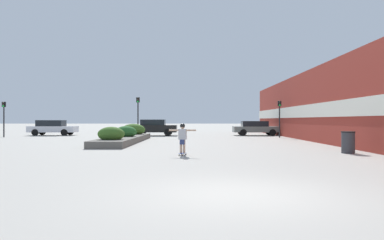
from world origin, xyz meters
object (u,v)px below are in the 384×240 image
Objects in this scene: skateboard at (183,154)px; car_center_left at (155,127)px; car_rightmost at (256,128)px; trash_bin at (348,142)px; traffic_light_left at (138,110)px; traffic_light_right at (280,112)px; car_leftmost at (371,127)px; skateboarder at (183,135)px; traffic_light_far_left at (4,113)px; car_center_right at (52,127)px.

skateboard is 0.14× the size of car_center_left.
skateboard is 0.13× the size of car_rightmost.
traffic_light_left is at bearing 126.78° from trash_bin.
trash_bin is at bearing 2.79° from car_rightmost.
car_leftmost is at bearing 23.96° from traffic_light_right.
skateboarder is at bearing 139.33° from car_leftmost.
traffic_light_right is 23.94m from traffic_light_far_left.
car_center_right is (-13.42, 20.62, 0.71)m from skateboard.
trash_bin is 21.83m from car_center_left.
traffic_light_left is (8.93, -3.56, 1.61)m from car_center_right.
skateboard is 27.21m from car_leftmost.
car_rightmost is (19.93, 0.10, -0.03)m from car_center_right.
car_rightmost is at bearing 86.42° from skateboarder.
traffic_light_far_left reaches higher than car_center_left.
skateboard is 0.14× the size of car_leftmost.
traffic_light_left is (-11.96, 15.99, 1.89)m from trash_bin.
car_leftmost is at bearing 63.19° from skateboarder.
traffic_light_left is at bearing 68.25° from car_center_right.
car_center_left is 13.32m from traffic_light_far_left.
car_leftmost reaches higher than trash_bin.
traffic_light_left reaches higher than skateboarder.
car_rightmost is at bearing 10.40° from traffic_light_far_left.
traffic_light_right is at bearing 71.16° from car_center_left.
traffic_light_right is (-9.92, -4.41, 1.35)m from car_leftmost.
car_leftmost is at bearing 63.19° from skateboard.
traffic_light_left reaches higher than trash_bin.
skateboard is 0.17× the size of traffic_light_left.
car_center_right is at bearing 56.25° from traffic_light_far_left.
car_leftmost is (10.26, 19.57, 0.33)m from trash_bin.
car_leftmost is 10.94m from traffic_light_right.
skateboarder reaches higher than trash_bin.
trash_bin is 0.22× the size of car_leftmost.
traffic_light_left is at bearing 99.15° from car_leftmost.
car_center_left is at bearing -86.02° from car_rightmost.
car_center_right is at bearing 90.02° from car_leftmost.
traffic_light_left reaches higher than car_rightmost.
car_center_left is 3.56m from traffic_light_left.
car_center_left is 1.35× the size of traffic_light_far_left.
skateboarder is 0.36× the size of traffic_light_left.
car_leftmost is at bearing 6.86° from traffic_light_far_left.
skateboard is at bearing -45.75° from traffic_light_far_left.
car_rightmost is 1.43× the size of traffic_light_right.
skateboarder is 0.41× the size of traffic_light_far_left.
trash_bin is 22.10m from car_leftmost.
skateboarder is 24.60m from car_center_right.
car_center_left is (-21.07, -0.60, -0.01)m from car_leftmost.
car_leftmost reaches higher than skateboarder.
skateboard is 17.79m from traffic_light_left.
car_rightmost is at bearing 93.98° from car_center_left.
car_center_right reaches higher than skateboard.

